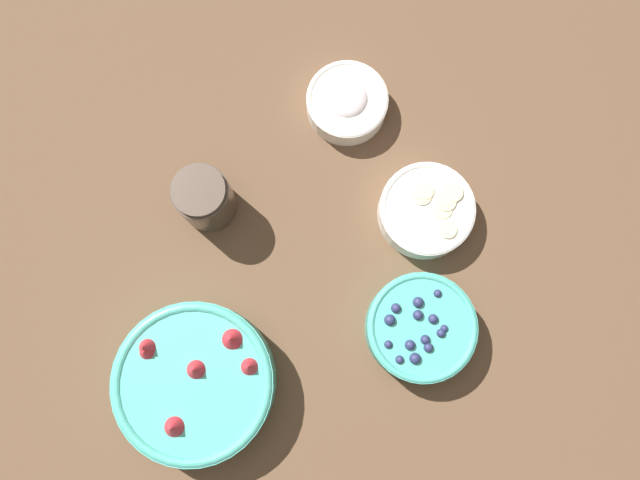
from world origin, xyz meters
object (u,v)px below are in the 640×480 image
(bowl_blueberries, at_px, (420,328))
(jar_chocolate, at_px, (204,199))
(bowl_strawberries, at_px, (195,382))
(bowl_bananas, at_px, (426,210))
(bowl_cream, at_px, (347,102))

(bowl_blueberries, distance_m, jar_chocolate, 0.36)
(bowl_strawberries, distance_m, bowl_bananas, 0.41)
(bowl_blueberries, distance_m, bowl_bananas, 0.17)
(bowl_blueberries, relative_size, bowl_bananas, 1.11)
(bowl_strawberries, xyz_separation_m, bowl_bananas, (-0.41, 0.04, -0.01))
(bowl_blueberries, bearing_deg, bowl_strawberries, -28.35)
(bowl_strawberries, distance_m, jar_chocolate, 0.26)
(bowl_blueberries, relative_size, jar_chocolate, 1.55)
(bowl_bananas, relative_size, jar_chocolate, 1.40)
(bowl_bananas, height_order, bowl_cream, bowl_cream)
(bowl_strawberries, xyz_separation_m, bowl_blueberries, (-0.28, 0.15, -0.01))
(bowl_blueberries, height_order, bowl_bananas, bowl_blueberries)
(bowl_cream, bearing_deg, bowl_blueberries, 64.85)
(jar_chocolate, bearing_deg, bowl_bananas, 136.17)
(bowl_bananas, relative_size, bowl_cream, 1.13)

